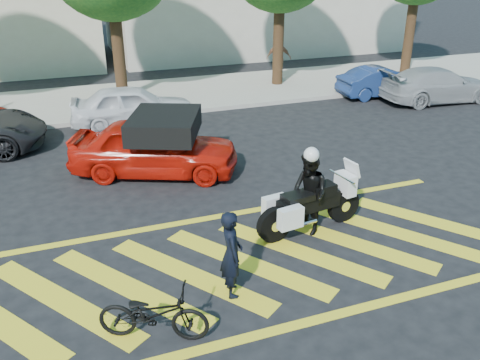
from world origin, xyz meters
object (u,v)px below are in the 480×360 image
object	(u,v)px
parked_mid_right	(133,106)
red_convertible	(154,147)
police_motorcycle	(309,205)
parked_far_right	(438,85)
parked_right	(382,82)
bicycle	(153,314)
officer_moto	(309,194)
officer_bike	(231,254)

from	to	relation	value
parked_mid_right	red_convertible	bearing A→B (deg)	-173.91
red_convertible	parked_mid_right	xyz separation A→B (m)	(0.13, 4.17, -0.05)
police_motorcycle	parked_far_right	distance (m)	11.64
police_motorcycle	parked_right	distance (m)	11.46
bicycle	red_convertible	world-z (taller)	red_convertible
police_motorcycle	red_convertible	xyz separation A→B (m)	(-2.35, 4.06, 0.13)
bicycle	officer_moto	xyz separation A→B (m)	(3.63, 2.06, 0.42)
officer_bike	red_convertible	distance (m)	5.49
red_convertible	parked_mid_right	world-z (taller)	red_convertible
officer_bike	officer_moto	world-z (taller)	officer_moto
parked_far_right	officer_bike	bearing A→B (deg)	130.83
officer_bike	red_convertible	size ratio (longest dim) A/B	0.37
officer_bike	parked_mid_right	xyz separation A→B (m)	(-0.04, 9.66, -0.11)
officer_bike	parked_far_right	size ratio (longest dim) A/B	0.35
parked_mid_right	parked_far_right	distance (m)	11.47
parked_far_right	parked_right	bearing A→B (deg)	51.61
officer_moto	parked_right	world-z (taller)	officer_moto
parked_right	parked_far_right	distance (m)	2.08
officer_bike	police_motorcycle	world-z (taller)	officer_bike
police_motorcycle	parked_right	bearing A→B (deg)	39.55
officer_bike	parked_far_right	xyz separation A→B (m)	(11.38, 8.56, -0.13)
parked_right	parked_far_right	xyz separation A→B (m)	(1.54, -1.40, 0.06)
parked_far_right	officer_moto	bearing A→B (deg)	131.62
parked_mid_right	parked_far_right	xyz separation A→B (m)	(11.42, -1.10, -0.03)
officer_bike	parked_far_right	bearing A→B (deg)	-45.21
bicycle	red_convertible	distance (m)	6.26
police_motorcycle	bicycle	bearing A→B (deg)	-159.17
police_motorcycle	parked_far_right	size ratio (longest dim) A/B	0.56
parked_mid_right	parked_far_right	bearing A→B (deg)	-87.62
bicycle	police_motorcycle	bearing A→B (deg)	-35.74
police_motorcycle	officer_moto	bearing A→B (deg)	152.23
officer_bike	red_convertible	world-z (taller)	officer_bike
police_motorcycle	red_convertible	distance (m)	4.69
police_motorcycle	parked_mid_right	size ratio (longest dim) A/B	0.63
officer_moto	parked_right	distance (m)	11.47
police_motorcycle	officer_moto	distance (m)	0.26
parked_mid_right	parked_right	world-z (taller)	parked_mid_right
bicycle	police_motorcycle	distance (m)	4.19
officer_bike	parked_right	size ratio (longest dim) A/B	0.44
officer_moto	parked_right	xyz separation A→B (m)	(7.67, 8.53, -0.28)
police_motorcycle	officer_moto	world-z (taller)	officer_moto
parked_far_right	parked_mid_right	bearing A→B (deg)	88.40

